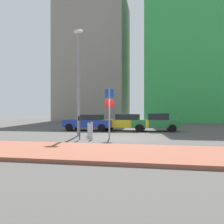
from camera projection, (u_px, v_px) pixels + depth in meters
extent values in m
plane|color=#4C4947|center=(121.00, 138.00, 14.74)|extent=(120.00, 120.00, 0.00)
cube|color=#93513D|center=(102.00, 152.00, 9.27)|extent=(40.00, 3.96, 0.14)
cube|color=#1E389E|center=(89.00, 123.00, 20.47)|extent=(4.46, 2.08, 0.64)
cube|color=black|center=(91.00, 117.00, 20.41)|extent=(2.04, 1.78, 0.46)
cylinder|color=black|center=(69.00, 127.00, 19.96)|extent=(0.65, 0.26, 0.64)
cylinder|color=black|center=(77.00, 126.00, 21.71)|extent=(0.65, 0.26, 0.64)
cylinder|color=black|center=(102.00, 128.00, 19.23)|extent=(0.65, 0.26, 0.64)
cylinder|color=black|center=(107.00, 127.00, 20.98)|extent=(0.65, 0.26, 0.64)
cube|color=gold|center=(125.00, 123.00, 20.29)|extent=(4.47, 1.97, 0.66)
cube|color=black|center=(128.00, 117.00, 20.22)|extent=(2.02, 1.69, 0.50)
cylinder|color=black|center=(106.00, 127.00, 19.82)|extent=(0.65, 0.26, 0.64)
cylinder|color=black|center=(111.00, 126.00, 21.49)|extent=(0.65, 0.26, 0.64)
cylinder|color=black|center=(140.00, 128.00, 19.11)|extent=(0.65, 0.26, 0.64)
cylinder|color=black|center=(142.00, 127.00, 20.78)|extent=(0.65, 0.26, 0.64)
cube|color=#237238|center=(155.00, 124.00, 19.73)|extent=(4.13, 1.95, 0.68)
cube|color=black|center=(158.00, 116.00, 19.70)|extent=(1.82, 1.65, 0.55)
cylinder|color=black|center=(139.00, 128.00, 19.06)|extent=(0.65, 0.27, 0.64)
cylinder|color=black|center=(139.00, 127.00, 20.70)|extent=(0.65, 0.27, 0.64)
cylinder|color=black|center=(172.00, 128.00, 18.76)|extent=(0.65, 0.27, 0.64)
cylinder|color=black|center=(170.00, 127.00, 20.41)|extent=(0.65, 0.27, 0.64)
cylinder|color=gray|center=(109.00, 114.00, 14.32)|extent=(0.10, 0.10, 3.16)
cube|color=#1447B7|center=(109.00, 93.00, 14.31)|extent=(0.54, 0.18, 0.55)
cylinder|color=red|center=(109.00, 103.00, 14.31)|extent=(0.59, 0.18, 0.60)
cylinder|color=#4C4C51|center=(80.00, 130.00, 13.91)|extent=(0.08, 0.08, 1.16)
cube|color=black|center=(80.00, 118.00, 13.91)|extent=(0.18, 0.14, 0.28)
cylinder|color=gray|center=(78.00, 85.00, 16.14)|extent=(0.20, 0.20, 7.19)
ellipsoid|color=silver|center=(78.00, 32.00, 16.13)|extent=(0.70, 0.36, 0.30)
cylinder|color=#B7B7BC|center=(90.00, 131.00, 14.76)|extent=(0.15, 0.15, 0.89)
cylinder|color=#B7B7BC|center=(88.00, 129.00, 15.81)|extent=(0.12, 0.12, 0.94)
cylinder|color=#B7B7BC|center=(92.00, 131.00, 13.98)|extent=(0.14, 0.14, 1.07)
cube|color=green|center=(191.00, 48.00, 38.94)|extent=(15.47, 12.50, 24.89)
cube|color=gray|center=(95.00, 60.00, 44.76)|extent=(12.43, 12.79, 23.42)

